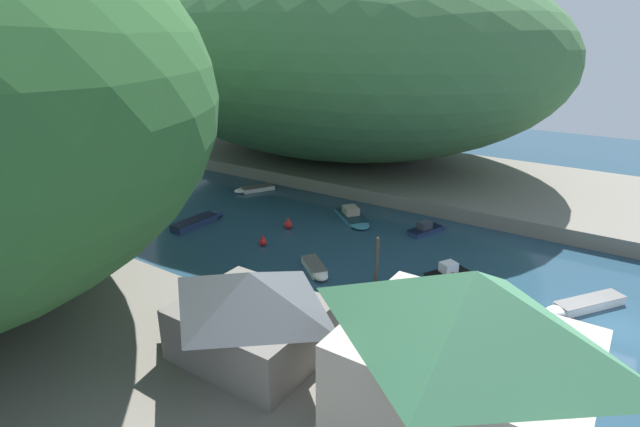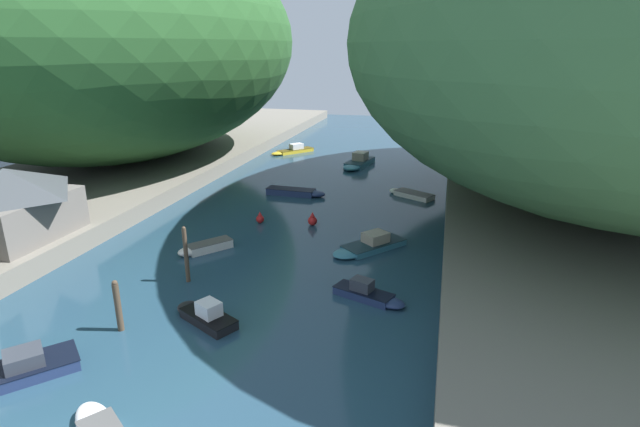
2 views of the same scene
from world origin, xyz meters
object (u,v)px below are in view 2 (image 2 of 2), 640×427
boat_mid_channel (368,245)px  channel_buoy_near (260,218)px  boat_far_right_bank (8,373)px  boat_red_skiff (370,294)px  boat_cabin_cruiser (409,194)px  boat_open_rowboat (292,150)px  boathouse_shed (10,202)px  channel_buoy_far (313,220)px  boat_navy_launch (204,314)px  boat_yellow_tender (298,192)px  boat_white_cruiser (203,248)px  boat_far_upstream (358,163)px

boat_mid_channel → channel_buoy_near: size_ratio=5.83×
boat_far_right_bank → boat_red_skiff: size_ratio=1.20×
boat_cabin_cruiser → boat_far_right_bank: bearing=-173.9°
boat_open_rowboat → boathouse_shed: bearing=117.3°
channel_buoy_far → boat_navy_launch: bearing=-96.0°
boat_cabin_cruiser → boat_red_skiff: bearing=-151.2°
boat_mid_channel → boat_cabin_cruiser: boat_mid_channel is taller
boat_red_skiff → boathouse_shed: bearing=-70.2°
channel_buoy_near → channel_buoy_far: channel_buoy_far is taller
boathouse_shed → boat_cabin_cruiser: boathouse_shed is taller
boathouse_shed → channel_buoy_far: bearing=32.0°
boat_yellow_tender → boathouse_shed: bearing=-35.0°
boat_far_right_bank → boat_navy_launch: bearing=-89.5°
boat_red_skiff → boat_white_cruiser: (-12.40, 4.05, -0.04)m
boat_far_right_bank → boat_far_upstream: size_ratio=0.80×
boat_mid_channel → boat_red_skiff: 7.34m
channel_buoy_near → boat_red_skiff: bearing=-45.0°
boat_cabin_cruiser → boat_navy_launch: boat_navy_launch is taller
channel_buoy_near → boat_far_right_bank: bearing=-98.4°
boathouse_shed → channel_buoy_far: boathouse_shed is taller
boat_yellow_tender → channel_buoy_far: 8.65m
boat_yellow_tender → boat_navy_launch: size_ratio=1.36×
boat_yellow_tender → boat_mid_channel: boat_mid_channel is taller
boat_cabin_cruiser → boat_far_upstream: boat_far_upstream is taller
boat_navy_launch → boat_far_right_bank: bearing=166.7°
boathouse_shed → boat_mid_channel: (22.90, 7.08, -3.56)m
boat_yellow_tender → boat_open_rowboat: (-6.61, 19.15, 0.05)m
boat_navy_launch → channel_buoy_far: size_ratio=3.82×
boat_mid_channel → channel_buoy_far: boat_mid_channel is taller
boat_mid_channel → boat_navy_launch: bearing=99.5°
boat_yellow_tender → boat_red_skiff: (10.02, -19.07, 0.04)m
boat_mid_channel → boat_white_cruiser: boat_mid_channel is taller
boat_mid_channel → boat_white_cruiser: size_ratio=1.50×
boat_cabin_cruiser → boat_mid_channel: bearing=-156.8°
boat_red_skiff → channel_buoy_near: 15.15m
boat_red_skiff → channel_buoy_far: bearing=-130.1°
boat_red_skiff → boat_white_cruiser: bearing=-88.0°
boat_mid_channel → boat_open_rowboat: 34.60m
boathouse_shed → boat_open_rowboat: 38.98m
boat_mid_channel → boat_open_rowboat: boat_open_rowboat is taller
boat_white_cruiser → boat_navy_launch: boat_navy_launch is taller
channel_buoy_near → channel_buoy_far: bearing=6.7°
boat_white_cruiser → channel_buoy_far: 9.34m
boat_cabin_cruiser → boat_navy_launch: 27.20m
boat_navy_launch → boat_yellow_tender: bearing=33.1°
boat_cabin_cruiser → boat_white_cruiser: bearing=173.5°
boat_yellow_tender → boat_open_rowboat: 20.26m
boathouse_shed → boat_mid_channel: size_ratio=1.36×
boat_far_upstream → channel_buoy_far: size_ratio=5.99×
boat_open_rowboat → boat_red_skiff: size_ratio=1.31×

